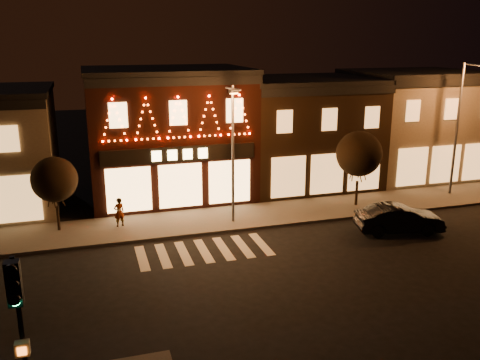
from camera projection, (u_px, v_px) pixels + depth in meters
name	position (u px, v px, depth m)	size (l,w,h in m)	color
ground	(225.00, 287.00, 21.46)	(120.00, 120.00, 0.00)	black
sidewalk_far	(222.00, 219.00, 29.38)	(44.00, 4.00, 0.15)	#47423D
building_pulp	(168.00, 133.00, 33.24)	(10.20, 8.34, 8.30)	black
building_right_a	(303.00, 131.00, 36.02)	(9.20, 8.28, 7.50)	black
building_right_b	(413.00, 123.00, 38.50)	(9.20, 8.28, 7.80)	brown
traffic_signal_near	(18.00, 314.00, 12.38)	(0.35, 0.50, 4.93)	black
streetlamp_mid	(233.00, 145.00, 27.47)	(0.69, 1.72, 7.53)	#59595E
streetlamp_right	(461.00, 119.00, 32.49)	(0.56, 1.95, 8.48)	#59595E
tree_left	(54.00, 180.00, 26.77)	(2.39, 2.39, 4.00)	black
tree_right	(359.00, 154.00, 30.83)	(2.75, 2.75, 4.60)	black
dark_sedan	(399.00, 219.00, 27.38)	(1.60, 4.57, 1.51)	black
pedestrian	(119.00, 212.00, 27.84)	(0.59, 0.39, 1.61)	gray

